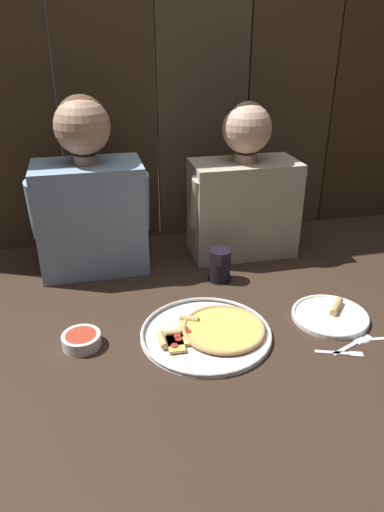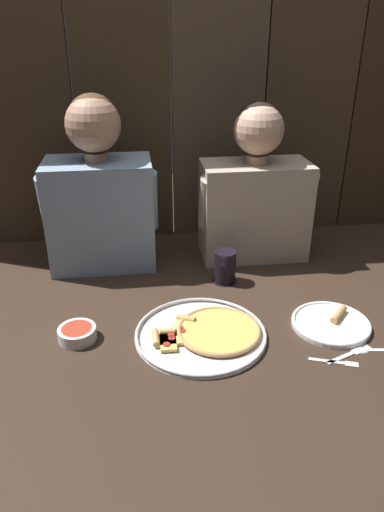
{
  "view_description": "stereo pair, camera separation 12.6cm",
  "coord_description": "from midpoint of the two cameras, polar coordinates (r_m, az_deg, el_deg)",
  "views": [
    {
      "loc": [
        -0.29,
        -1.15,
        0.81
      ],
      "look_at": [
        0.0,
        0.1,
        0.18
      ],
      "focal_mm": 32.97,
      "sensor_mm": 36.0,
      "label": 1
    },
    {
      "loc": [
        -0.17,
        -1.17,
        0.81
      ],
      "look_at": [
        0.0,
        0.1,
        0.18
      ],
      "focal_mm": 32.97,
      "sensor_mm": 36.0,
      "label": 2
    }
  ],
  "objects": [
    {
      "name": "ground_plane",
      "position": [
        1.43,
        3.01,
        -8.31
      ],
      "size": [
        3.2,
        3.2,
        0.0
      ],
      "primitive_type": "plane",
      "color": "#332319"
    },
    {
      "name": "pizza_tray",
      "position": [
        1.38,
        4.29,
        -9.32
      ],
      "size": [
        0.38,
        0.38,
        0.03
      ],
      "color": "silver",
      "rests_on": "ground"
    },
    {
      "name": "dinner_plate",
      "position": [
        1.49,
        18.88,
        -7.79
      ],
      "size": [
        0.23,
        0.23,
        0.03
      ],
      "color": "white",
      "rests_on": "ground"
    },
    {
      "name": "drinking_glass",
      "position": [
        1.64,
        6.22,
        -1.35
      ],
      "size": [
        0.09,
        0.09,
        0.11
      ],
      "color": "black",
      "rests_on": "ground"
    },
    {
      "name": "dipping_bowl",
      "position": [
        1.38,
        -11.22,
        -9.22
      ],
      "size": [
        0.11,
        0.11,
        0.04
      ],
      "color": "white",
      "rests_on": "ground"
    },
    {
      "name": "table_fork",
      "position": [
        1.36,
        19.71,
        -12.09
      ],
      "size": [
        0.13,
        0.06,
        0.01
      ],
      "color": "silver",
      "rests_on": "ground"
    },
    {
      "name": "table_knife",
      "position": [
        1.4,
        21.07,
        -11.11
      ],
      "size": [
        0.15,
        0.07,
        0.01
      ],
      "color": "silver",
      "rests_on": "ground"
    },
    {
      "name": "table_spoon",
      "position": [
        1.43,
        23.1,
        -10.44
      ],
      "size": [
        0.14,
        0.04,
        0.01
      ],
      "color": "silver",
      "rests_on": "ground"
    },
    {
      "name": "diner_left",
      "position": [
        1.7,
        -9.11,
        7.6
      ],
      "size": [
        0.41,
        0.23,
        0.61
      ],
      "color": "#849EB7",
      "rests_on": "ground"
    },
    {
      "name": "diner_right",
      "position": [
        1.78,
        9.7,
        7.73
      ],
      "size": [
        0.43,
        0.21,
        0.58
      ],
      "color": "#B2A38E",
      "rests_on": "ground"
    },
    {
      "name": "wooden_backdrop_wall",
      "position": [
        1.87,
        -0.56,
        24.16
      ],
      "size": [
        2.19,
        0.03,
        1.48
      ],
      "color": "brown",
      "rests_on": "ground"
    }
  ]
}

